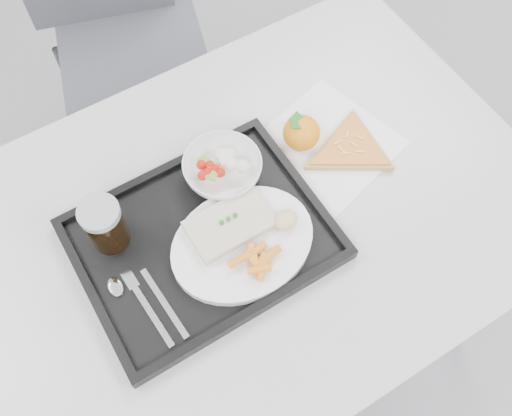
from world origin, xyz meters
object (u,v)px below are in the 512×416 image
Objects in this scene: tray at (203,240)px; dinner_plate at (242,243)px; chair at (116,20)px; tangerine at (301,133)px; cola_glass at (105,225)px; table at (237,237)px; salad_bowl at (223,169)px; pizza_slice at (350,148)px.

dinner_plate is (0.06, -0.05, 0.02)m from tray.
tangerine is (0.12, -0.74, 0.25)m from chair.
table is at bearing -21.23° from cola_glass.
salad_bowl is 0.18m from tangerine.
dinner_plate is 0.16m from salad_bowl.
tray reaches higher than pizza_slice.
dinner_plate is at bearing -166.35° from pizza_slice.
dinner_plate is 3.22× the size of tangerine.
cola_glass is 0.50m from pizza_slice.
table is 1.29× the size of chair.
chair is (0.09, 0.83, -0.15)m from table.
chair is at bearing 99.03° from tangerine.
chair is 2.07× the size of tray.
cola_glass is 0.42m from tangerine.
pizza_slice reaches higher than table.
tray is 4.17× the size of cola_glass.
salad_bowl is at bearing 73.23° from dinner_plate.
cola_glass is 0.46× the size of pizza_slice.
tangerine reaches higher than pizza_slice.
dinner_plate is at bearing -106.77° from salad_bowl.
chair is 0.85m from cola_glass.
chair is 3.99× the size of pizza_slice.
salad_bowl reaches higher than dinner_plate.
salad_bowl is at bearing 163.05° from pizza_slice.
pizza_slice is (0.07, -0.07, -0.02)m from tangerine.
table is 11.11× the size of cola_glass.
tray is at bearing -135.80° from salad_bowl.
chair is 0.86m from pizza_slice.
salad_bowl is 1.41× the size of cola_glass.
dinner_plate is 0.26m from tangerine.
salad_bowl is at bearing 44.20° from tray.
pizza_slice is (0.35, 0.02, 0.00)m from tray.
tray is (-0.07, -0.00, 0.08)m from table.
salad_bowl is at bearing 2.39° from cola_glass.
dinner_plate is 1.16× the size of pizza_slice.
dinner_plate is at bearing -35.04° from cola_glass.
chair is at bearing 67.97° from cola_glass.
table is at bearing -106.02° from salad_bowl.
chair reaches higher than pizza_slice.
chair is 0.79m from tangerine.
dinner_plate is 0.31m from pizza_slice.
chair is at bearing 83.27° from dinner_plate.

